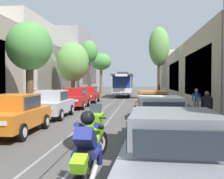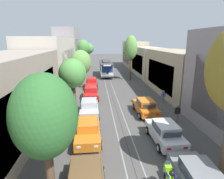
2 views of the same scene
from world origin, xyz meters
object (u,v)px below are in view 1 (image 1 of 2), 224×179
street_tree_kerb_left_second (29,47)px  pedestrian_on_left_pavement (35,98)px  cable_car_trolley (123,84)px  pedestrian_on_right_pavement (207,106)px  street_tree_kerb_left_fourth (89,53)px  motorcycle_with_rider (89,150)px  parked_car_red_fourth_left (75,98)px  street_tree_kerb_left_mid (73,62)px  street_tree_kerb_left_far (101,62)px  parked_car_white_second_right (159,118)px  parked_car_red_fifth_left (88,94)px  parked_car_orange_mid_right (152,105)px  parked_car_silver_mid_left (51,104)px  parked_car_grey_near_right (173,154)px  pedestrian_crossing_far (196,99)px  street_tree_kerb_right_second (159,47)px  parked_car_orange_second_left (14,114)px

street_tree_kerb_left_second → pedestrian_on_left_pavement: street_tree_kerb_left_second is taller
cable_car_trolley → pedestrian_on_right_pavement: cable_car_trolley is taller
street_tree_kerb_left_fourth → motorcycle_with_rider: (5.87, -32.82, -5.05)m
parked_car_red_fourth_left → street_tree_kerb_left_mid: size_ratio=0.73×
street_tree_kerb_left_far → pedestrian_on_right_pavement: 35.76m
street_tree_kerb_left_second → pedestrian_on_left_pavement: (-0.96, 3.39, -3.27)m
street_tree_kerb_left_second → parked_car_white_second_right: bearing=-41.8°
motorcycle_with_rider → pedestrian_on_right_pavement: motorcycle_with_rider is taller
parked_car_red_fifth_left → pedestrian_on_right_pavement: (8.20, -14.14, 0.13)m
parked_car_orange_mid_right → street_tree_kerb_left_mid: 14.57m
parked_car_white_second_right → street_tree_kerb_left_far: 38.56m
parked_car_orange_mid_right → street_tree_kerb_left_far: (-7.16, 31.87, 4.52)m
street_tree_kerb_left_mid → pedestrian_on_left_pavement: size_ratio=3.75×
pedestrian_on_left_pavement → pedestrian_on_right_pavement: size_ratio=0.97×
parked_car_silver_mid_left → street_tree_kerb_left_second: street_tree_kerb_left_second is taller
parked_car_grey_near_right → street_tree_kerb_left_far: 43.44m
cable_car_trolley → pedestrian_on_left_pavement: size_ratio=5.69×
parked_car_silver_mid_left → pedestrian_crossing_far: 9.35m
parked_car_silver_mid_left → parked_car_red_fourth_left: (0.04, 5.83, 0.00)m
cable_car_trolley → street_tree_kerb_right_second: bearing=-49.7°
parked_car_silver_mid_left → pedestrian_on_left_pavement: size_ratio=2.73×
cable_car_trolley → parked_car_white_second_right: bearing=-84.2°
street_tree_kerb_left_second → cable_car_trolley: street_tree_kerb_left_second is taller
street_tree_kerb_left_mid → motorcycle_with_rider: size_ratio=3.20×
pedestrian_on_left_pavement → parked_car_red_fifth_left: bearing=71.3°
parked_car_orange_second_left → street_tree_kerb_left_second: bearing=105.7°
parked_car_orange_second_left → street_tree_kerb_left_far: 37.18m
parked_car_orange_second_left → motorcycle_with_rider: 7.18m
parked_car_orange_mid_right → pedestrian_on_right_pavement: pedestrian_on_right_pavement is taller
parked_car_silver_mid_left → street_tree_kerb_right_second: (7.34, 17.31, 5.21)m
parked_car_white_second_right → street_tree_kerb_right_second: 23.78m
parked_car_orange_second_left → parked_car_grey_near_right: size_ratio=0.99×
parked_car_grey_near_right → cable_car_trolley: (-2.78, 33.37, 0.86)m
parked_car_orange_mid_right → pedestrian_crossing_far: size_ratio=2.72×
street_tree_kerb_left_far → pedestrian_on_right_pavement: street_tree_kerb_left_far is taller
parked_car_silver_mid_left → motorcycle_with_rider: bearing=-69.2°
parked_car_red_fifth_left → parked_car_orange_mid_right: size_ratio=0.99×
parked_car_red_fourth_left → pedestrian_crossing_far: bearing=-17.3°
parked_car_red_fifth_left → street_tree_kerb_left_fourth: (-1.73, 10.08, 5.13)m
parked_car_orange_second_left → street_tree_kerb_left_fourth: street_tree_kerb_left_fourth is taller
parked_car_silver_mid_left → parked_car_grey_near_right: bearing=-62.3°
parked_car_red_fifth_left → pedestrian_on_left_pavement: pedestrian_on_left_pavement is taller
cable_car_trolley → pedestrian_crossing_far: cable_car_trolley is taller
street_tree_kerb_left_fourth → parked_car_orange_mid_right: bearing=-71.1°
parked_car_silver_mid_left → parked_car_red_fourth_left: bearing=89.6°
parked_car_orange_second_left → pedestrian_on_right_pavement: size_ratio=2.65×
parked_car_grey_near_right → pedestrian_on_right_pavement: size_ratio=2.67×
parked_car_silver_mid_left → street_tree_kerb_right_second: bearing=67.0°
parked_car_orange_mid_right → street_tree_kerb_left_mid: size_ratio=0.73×
street_tree_kerb_left_second → pedestrian_on_right_pavement: street_tree_kerb_left_second is taller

